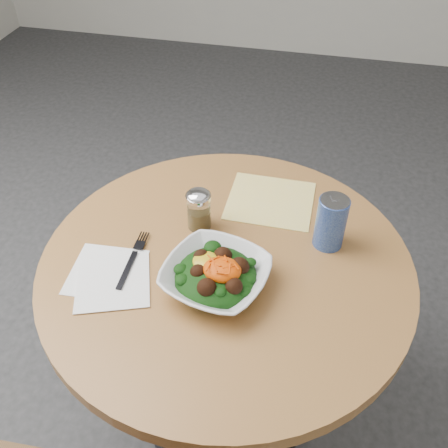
{
  "coord_description": "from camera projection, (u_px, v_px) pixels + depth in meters",
  "views": [
    {
      "loc": [
        0.18,
        -0.81,
        1.62
      ],
      "look_at": [
        -0.02,
        0.06,
        0.81
      ],
      "focal_mm": 40.0,
      "sensor_mm": 36.0,
      "label": 1
    }
  ],
  "objects": [
    {
      "name": "ground",
      "position": [
        225.0,
        411.0,
        1.71
      ],
      "size": [
        6.0,
        6.0,
        0.0
      ],
      "primitive_type": "plane",
      "color": "#2B2B2D",
      "rests_on": "ground"
    },
    {
      "name": "table",
      "position": [
        226.0,
        311.0,
        1.34
      ],
      "size": [
        0.9,
        0.9,
        0.75
      ],
      "color": "black",
      "rests_on": "ground"
    },
    {
      "name": "cloth_napkin",
      "position": [
        270.0,
        201.0,
        1.37
      ],
      "size": [
        0.23,
        0.21,
        0.0
      ],
      "primitive_type": "cube",
      "rotation": [
        0.0,
        0.0,
        -0.0
      ],
      "color": "yellow",
      "rests_on": "table"
    },
    {
      "name": "paper_napkins",
      "position": [
        110.0,
        277.0,
        1.16
      ],
      "size": [
        0.22,
        0.22,
        0.0
      ],
      "color": "white",
      "rests_on": "table"
    },
    {
      "name": "salad_bowl",
      "position": [
        216.0,
        275.0,
        1.12
      ],
      "size": [
        0.28,
        0.28,
        0.09
      ],
      "color": "silver",
      "rests_on": "table"
    },
    {
      "name": "fork",
      "position": [
        133.0,
        257.0,
        1.2
      ],
      "size": [
        0.03,
        0.19,
        0.0
      ],
      "color": "black",
      "rests_on": "table"
    },
    {
      "name": "spice_shaker",
      "position": [
        199.0,
        210.0,
        1.25
      ],
      "size": [
        0.06,
        0.06,
        0.11
      ],
      "color": "silver",
      "rests_on": "table"
    },
    {
      "name": "beverage_can",
      "position": [
        331.0,
        222.0,
        1.2
      ],
      "size": [
        0.07,
        0.07,
        0.14
      ],
      "color": "navy",
      "rests_on": "table"
    }
  ]
}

